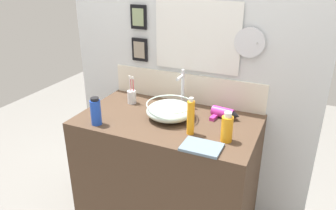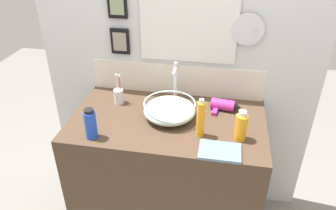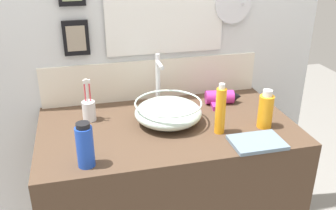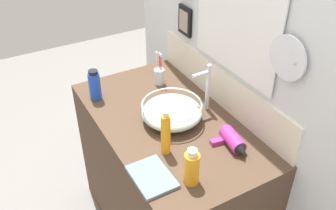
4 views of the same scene
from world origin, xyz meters
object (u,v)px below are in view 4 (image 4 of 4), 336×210
(lotion_bottle, at_px, (192,168))
(hair_drier, at_px, (233,142))
(faucet, at_px, (206,85))
(soap_dispenser, at_px, (95,85))
(hand_towel, at_px, (152,177))
(toothbrush_cup, at_px, (159,76))
(shampoo_bottle, at_px, (166,134))
(glass_bowl_sink, at_px, (172,112))

(lotion_bottle, bearing_deg, hair_drier, 107.34)
(faucet, relative_size, soap_dispenser, 1.50)
(lotion_bottle, distance_m, hand_towel, 0.18)
(faucet, bearing_deg, toothbrush_cup, -165.69)
(soap_dispenser, height_order, hand_towel, soap_dispenser)
(shampoo_bottle, bearing_deg, toothbrush_cup, 154.63)
(toothbrush_cup, height_order, shampoo_bottle, shampoo_bottle)
(hair_drier, relative_size, hand_towel, 0.89)
(glass_bowl_sink, distance_m, lotion_bottle, 0.44)
(faucet, bearing_deg, hand_towel, -57.09)
(hair_drier, height_order, shampoo_bottle, shampoo_bottle)
(hair_drier, bearing_deg, faucet, 169.61)
(faucet, distance_m, hand_towel, 0.60)
(glass_bowl_sink, distance_m, shampoo_bottle, 0.25)
(toothbrush_cup, height_order, hand_towel, toothbrush_cup)
(glass_bowl_sink, relative_size, lotion_bottle, 1.73)
(faucet, distance_m, lotion_bottle, 0.55)
(hair_drier, distance_m, hand_towel, 0.43)
(soap_dispenser, distance_m, hand_towel, 0.71)
(soap_dispenser, bearing_deg, glass_bowl_sink, 35.00)
(glass_bowl_sink, bearing_deg, lotion_bottle, -19.03)
(hair_drier, height_order, toothbrush_cup, toothbrush_cup)
(soap_dispenser, bearing_deg, toothbrush_cup, 85.31)
(lotion_bottle, relative_size, soap_dispenser, 1.00)
(lotion_bottle, relative_size, hand_towel, 0.82)
(toothbrush_cup, bearing_deg, hair_drier, 2.62)
(hand_towel, bearing_deg, soap_dispenser, 179.32)
(glass_bowl_sink, height_order, toothbrush_cup, toothbrush_cup)
(hair_drier, bearing_deg, lotion_bottle, -72.66)
(soap_dispenser, bearing_deg, faucet, 51.02)
(faucet, xyz_separation_m, hand_towel, (0.31, -0.49, -0.15))
(hair_drier, bearing_deg, toothbrush_cup, -177.38)
(lotion_bottle, height_order, shampoo_bottle, shampoo_bottle)
(faucet, height_order, shampoo_bottle, faucet)
(faucet, relative_size, hair_drier, 1.38)
(lotion_bottle, bearing_deg, hand_towel, -126.47)
(toothbrush_cup, relative_size, hand_towel, 0.97)
(shampoo_bottle, distance_m, hand_towel, 0.20)
(hair_drier, distance_m, soap_dispenser, 0.83)
(lotion_bottle, bearing_deg, toothbrush_cup, 161.36)
(toothbrush_cup, bearing_deg, soap_dispenser, -94.69)
(lotion_bottle, distance_m, soap_dispenser, 0.81)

